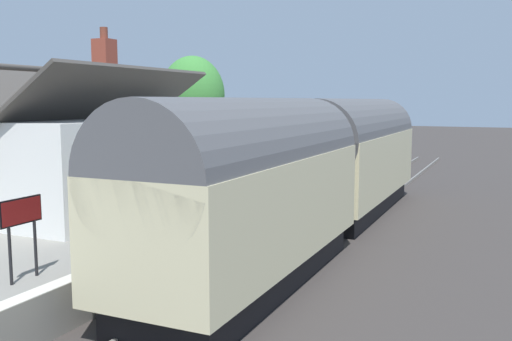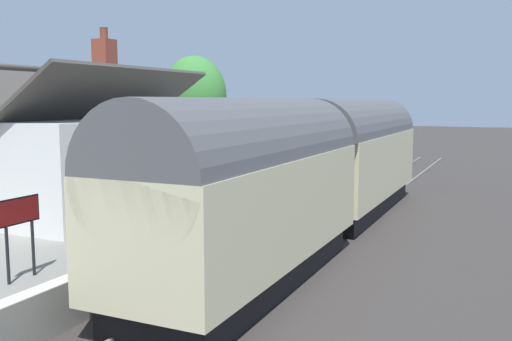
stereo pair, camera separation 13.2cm
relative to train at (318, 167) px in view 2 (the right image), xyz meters
The scene contains 16 objects.
ground_plane 2.41m from the train, 107.01° to the left, with size 160.00×160.00×0.00m, color #383330.
platform 5.37m from the train, 93.10° to the left, with size 32.00×6.34×0.91m, color gray.
platform_edge_coping 2.47m from the train, 97.53° to the left, with size 32.00×0.36×0.02m, color beige.
rail_near 2.28m from the train, 110.84° to the right, with size 52.00×0.08×0.14m, color gray.
rail_far 2.28m from the train, 110.94° to the left, with size 52.00×0.08×0.14m, color gray.
train is the anchor object (origin of this frame).
station_building 7.06m from the train, 117.69° to the left, with size 6.93×4.45×5.60m.
bench_near_building 5.08m from the train, 52.42° to the left, with size 1.41×0.47×0.88m.
bench_platform_end 9.98m from the train, 23.29° to the left, with size 1.41×0.46×0.88m.
bench_by_lamp 8.34m from the train, 29.55° to the left, with size 1.42×0.50×0.88m.
planter_corner_building 8.79m from the train, 42.58° to the left, with size 0.46×0.46×0.67m.
planter_edge_near 4.97m from the train, 33.25° to the left, with size 0.95×0.32×0.57m.
planter_under_sign 5.87m from the train, 61.03° to the left, with size 0.82×0.32×0.57m.
station_sign_board 9.43m from the train, 162.66° to the left, with size 0.96×0.06×1.57m.
tree_distant 17.74m from the train, 43.44° to the left, with size 3.64×3.90×6.89m.
tree_behind_building 16.90m from the train, 57.31° to the left, with size 3.57×3.08×6.07m.
Camera 2 is at (-16.17, -6.40, 4.27)m, focal length 39.42 mm.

